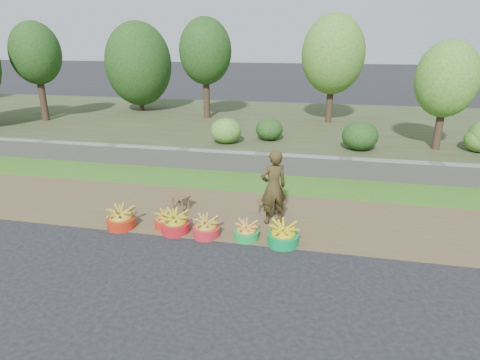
% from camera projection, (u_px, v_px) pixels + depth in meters
% --- Properties ---
extents(ground_plane, '(120.00, 120.00, 0.00)m').
position_uv_depth(ground_plane, '(224.00, 242.00, 7.25)').
color(ground_plane, black).
rests_on(ground_plane, ground).
extents(dirt_shoulder, '(80.00, 2.50, 0.02)m').
position_uv_depth(dirt_shoulder, '(239.00, 214.00, 8.40)').
color(dirt_shoulder, brown).
rests_on(dirt_shoulder, ground).
extents(grass_verge, '(80.00, 1.50, 0.04)m').
position_uv_depth(grass_verge, '(256.00, 182.00, 10.24)').
color(grass_verge, '#39701F').
rests_on(grass_verge, ground).
extents(retaining_wall, '(80.00, 0.35, 0.55)m').
position_uv_depth(retaining_wall, '(261.00, 163.00, 10.94)').
color(retaining_wall, gray).
rests_on(retaining_wall, ground).
extents(earth_bank, '(80.00, 10.00, 0.50)m').
position_uv_depth(earth_bank, '(281.00, 128.00, 15.47)').
color(earth_bank, '#3C4527').
rests_on(earth_bank, ground).
extents(vegetation, '(36.81, 7.84, 4.22)m').
position_uv_depth(vegetation, '(233.00, 65.00, 14.10)').
color(vegetation, '#34271A').
rests_on(vegetation, earth_bank).
extents(basin_a, '(0.56, 0.56, 0.42)m').
position_uv_depth(basin_a, '(121.00, 219.00, 7.76)').
color(basin_a, '#A62611').
rests_on(basin_a, ground).
extents(basin_b, '(0.45, 0.45, 0.34)m').
position_uv_depth(basin_b, '(166.00, 221.00, 7.76)').
color(basin_b, red).
rests_on(basin_b, ground).
extents(basin_c, '(0.55, 0.55, 0.41)m').
position_uv_depth(basin_c, '(175.00, 223.00, 7.58)').
color(basin_c, '#AC1720').
rests_on(basin_c, ground).
extents(basin_d, '(0.51, 0.51, 0.38)m').
position_uv_depth(basin_d, '(206.00, 228.00, 7.42)').
color(basin_d, red).
rests_on(basin_d, ground).
extents(basin_e, '(0.45, 0.45, 0.34)m').
position_uv_depth(basin_e, '(246.00, 231.00, 7.32)').
color(basin_e, '#13973B').
rests_on(basin_e, ground).
extents(basin_f, '(0.55, 0.55, 0.41)m').
position_uv_depth(basin_f, '(283.00, 235.00, 7.11)').
color(basin_f, '#048742').
rests_on(basin_f, ground).
extents(stool_left, '(0.43, 0.39, 0.31)m').
position_uv_depth(stool_left, '(180.00, 198.00, 8.54)').
color(stool_left, brown).
rests_on(stool_left, dirt_shoulder).
extents(stool_right, '(0.44, 0.40, 0.32)m').
position_uv_depth(stool_right, '(267.00, 202.00, 8.32)').
color(stool_right, brown).
rests_on(stool_right, dirt_shoulder).
extents(vendor_woman, '(0.65, 0.58, 1.49)m').
position_uv_depth(vendor_woman, '(273.00, 187.00, 7.76)').
color(vendor_woman, black).
rests_on(vendor_woman, dirt_shoulder).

